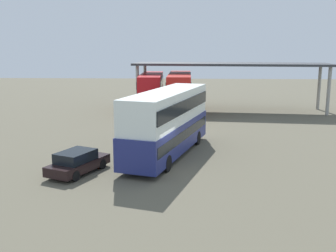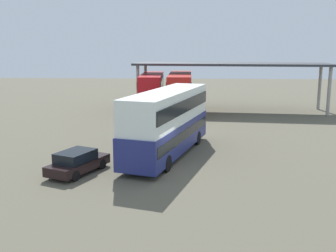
% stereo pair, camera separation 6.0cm
% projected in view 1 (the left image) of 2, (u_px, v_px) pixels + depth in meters
% --- Properties ---
extents(ground_plane, '(140.00, 140.00, 0.00)m').
position_uv_depth(ground_plane, '(163.00, 172.00, 22.76)').
color(ground_plane, '#5C5746').
extents(double_decker_main, '(5.55, 11.47, 4.38)m').
position_uv_depth(double_decker_main, '(168.00, 120.00, 26.05)').
color(double_decker_main, navy).
rests_on(double_decker_main, ground_plane).
extents(parked_hatchback, '(3.14, 4.35, 1.35)m').
position_uv_depth(parked_hatchback, '(78.00, 162.00, 22.49)').
color(parked_hatchback, black).
rests_on(parked_hatchback, ground_plane).
extents(double_decker_near_canopy, '(2.79, 10.64, 4.19)m').
position_uv_depth(double_decker_near_canopy, '(151.00, 91.00, 44.85)').
color(double_decker_near_canopy, orange).
rests_on(double_decker_near_canopy, ground_plane).
extents(double_decker_mid_row, '(2.60, 11.23, 4.30)m').
position_uv_depth(double_decker_mid_row, '(180.00, 91.00, 43.94)').
color(double_decker_mid_row, orange).
rests_on(double_decker_mid_row, ground_plane).
extents(depot_canopy, '(22.35, 7.56, 5.43)m').
position_uv_depth(depot_canopy, '(230.00, 66.00, 44.36)').
color(depot_canopy, '#33353A').
rests_on(depot_canopy, ground_plane).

